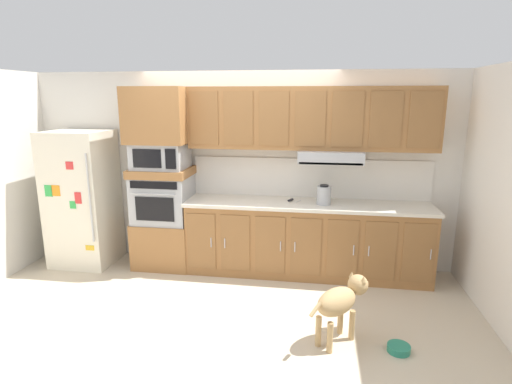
# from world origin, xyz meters

# --- Properties ---
(ground_plane) EXTENTS (9.60, 9.60, 0.00)m
(ground_plane) POSITION_xyz_m (0.00, 0.00, 0.00)
(ground_plane) COLOR beige
(back_kitchen_wall) EXTENTS (6.20, 0.12, 2.50)m
(back_kitchen_wall) POSITION_xyz_m (0.00, 1.11, 1.25)
(back_kitchen_wall) COLOR silver
(back_kitchen_wall) RESTS_ON ground
(side_panel_right) EXTENTS (0.12, 7.10, 2.50)m
(side_panel_right) POSITION_xyz_m (2.80, 0.00, 1.25)
(side_panel_right) COLOR white
(side_panel_right) RESTS_ON ground
(refrigerator) EXTENTS (0.76, 0.73, 1.76)m
(refrigerator) POSITION_xyz_m (-2.03, 0.68, 0.88)
(refrigerator) COLOR silver
(refrigerator) RESTS_ON ground
(oven_base_cabinet) EXTENTS (0.74, 0.62, 0.60)m
(oven_base_cabinet) POSITION_xyz_m (-0.94, 0.75, 0.30)
(oven_base_cabinet) COLOR #996638
(oven_base_cabinet) RESTS_ON ground
(built_in_oven) EXTENTS (0.70, 0.62, 0.60)m
(built_in_oven) POSITION_xyz_m (-0.94, 0.75, 0.90)
(built_in_oven) COLOR #A8AAAF
(built_in_oven) RESTS_ON oven_base_cabinet
(appliance_mid_shelf) EXTENTS (0.74, 0.62, 0.10)m
(appliance_mid_shelf) POSITION_xyz_m (-0.94, 0.75, 1.25)
(appliance_mid_shelf) COLOR #996638
(appliance_mid_shelf) RESTS_ON built_in_oven
(microwave) EXTENTS (0.64, 0.54, 0.32)m
(microwave) POSITION_xyz_m (-0.94, 0.75, 1.46)
(microwave) COLOR #A8AAAF
(microwave) RESTS_ON appliance_mid_shelf
(appliance_upper_cabinet) EXTENTS (0.74, 0.62, 0.68)m
(appliance_upper_cabinet) POSITION_xyz_m (-0.94, 0.75, 1.96)
(appliance_upper_cabinet) COLOR #996638
(appliance_upper_cabinet) RESTS_ON microwave
(lower_cabinet_run) EXTENTS (2.96, 0.63, 0.88)m
(lower_cabinet_run) POSITION_xyz_m (0.91, 0.75, 0.44)
(lower_cabinet_run) COLOR #996638
(lower_cabinet_run) RESTS_ON ground
(countertop_slab) EXTENTS (3.00, 0.64, 0.04)m
(countertop_slab) POSITION_xyz_m (0.91, 0.75, 0.90)
(countertop_slab) COLOR silver
(countertop_slab) RESTS_ON lower_cabinet_run
(backsplash_panel) EXTENTS (3.00, 0.02, 0.50)m
(backsplash_panel) POSITION_xyz_m (0.91, 1.04, 1.17)
(backsplash_panel) COLOR silver
(backsplash_panel) RESTS_ON countertop_slab
(upper_cabinet_with_hood) EXTENTS (2.96, 0.48, 0.88)m
(upper_cabinet_with_hood) POSITION_xyz_m (0.92, 0.87, 1.90)
(upper_cabinet_with_hood) COLOR #996638
(upper_cabinet_with_hood) RESTS_ON backsplash_panel
(screwdriver) EXTENTS (0.16, 0.15, 0.03)m
(screwdriver) POSITION_xyz_m (0.70, 0.79, 0.93)
(screwdriver) COLOR black
(screwdriver) RESTS_ON countertop_slab
(electric_kettle) EXTENTS (0.17, 0.17, 0.24)m
(electric_kettle) POSITION_xyz_m (1.10, 0.70, 1.03)
(electric_kettle) COLOR #A8AAAF
(electric_kettle) RESTS_ON countertop_slab
(dog) EXTENTS (0.57, 0.64, 0.59)m
(dog) POSITION_xyz_m (1.27, -0.69, 0.40)
(dog) COLOR tan
(dog) RESTS_ON ground
(dog_food_bowl) EXTENTS (0.20, 0.20, 0.06)m
(dog_food_bowl) POSITION_xyz_m (1.77, -0.79, 0.03)
(dog_food_bowl) COLOR #267F66
(dog_food_bowl) RESTS_ON ground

